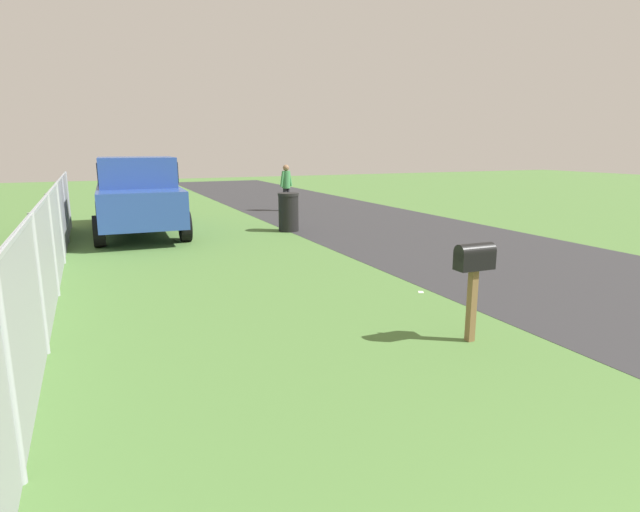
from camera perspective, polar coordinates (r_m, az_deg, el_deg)
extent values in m
cube|color=#2D2D30|center=(9.98, 30.28, -3.21)|extent=(60.00, 5.91, 0.01)
cube|color=brown|center=(6.54, 16.56, -5.32)|extent=(0.09, 0.09, 0.91)
cube|color=black|center=(6.40, 16.87, -0.48)|extent=(0.21, 0.49, 0.22)
cylinder|color=black|center=(6.37, 16.93, 0.48)|extent=(0.21, 0.49, 0.20)
cube|color=red|center=(6.46, 16.27, 0.28)|extent=(0.02, 0.04, 0.18)
cube|color=#284793|center=(15.03, -19.66, 5.78)|extent=(5.55, 2.19, 0.90)
cube|color=#284793|center=(14.31, -19.76, 8.83)|extent=(1.93, 1.91, 0.76)
cube|color=black|center=(14.31, -19.76, 8.83)|extent=(1.87, 1.95, 0.53)
cube|color=#284793|center=(16.25, -16.73, 8.20)|extent=(2.86, 0.18, 0.12)
cube|color=#284793|center=(16.18, -23.30, 7.72)|extent=(2.86, 0.18, 0.12)
cylinder|color=black|center=(13.38, -14.82, 3.22)|extent=(0.77, 0.29, 0.76)
cylinder|color=black|center=(13.28, -23.43, 2.55)|extent=(0.77, 0.29, 0.76)
cylinder|color=black|center=(16.95, -16.46, 4.93)|extent=(0.77, 0.29, 0.76)
cylinder|color=black|center=(16.87, -23.27, 4.41)|extent=(0.77, 0.29, 0.76)
cylinder|color=black|center=(14.52, -3.54, 4.75)|extent=(0.56, 0.56, 1.00)
cylinder|color=black|center=(14.46, -3.56, 6.88)|extent=(0.59, 0.59, 0.08)
cylinder|color=black|center=(19.12, -3.92, 6.28)|extent=(0.14, 0.14, 0.84)
cylinder|color=black|center=(19.22, -3.62, 6.32)|extent=(0.14, 0.14, 0.84)
cylinder|color=#3F8C4C|center=(19.11, -3.80, 8.50)|extent=(0.30, 0.30, 0.63)
sphere|color=#8C6647|center=(19.09, -3.82, 9.79)|extent=(0.23, 0.23, 0.23)
cylinder|color=#3F8C4C|center=(18.97, -4.24, 8.57)|extent=(0.09, 0.17, 0.58)
cylinder|color=#3F8C4C|center=(19.25, -3.37, 8.63)|extent=(0.09, 0.17, 0.58)
cylinder|color=#9EA3A8|center=(4.16, -31.48, -11.39)|extent=(0.07, 0.07, 1.65)
cylinder|color=#9EA3A8|center=(6.60, -28.86, -2.87)|extent=(0.07, 0.07, 1.65)
cylinder|color=#9EA3A8|center=(9.10, -27.69, 1.01)|extent=(0.07, 0.07, 1.65)
cylinder|color=#9EA3A8|center=(11.64, -27.02, 3.22)|extent=(0.07, 0.07, 1.65)
cylinder|color=#9EA3A8|center=(14.18, -26.59, 4.63)|extent=(0.07, 0.07, 1.65)
cylinder|color=#9EA3A8|center=(16.73, -26.30, 5.62)|extent=(0.07, 0.07, 1.65)
cube|color=#9EA3A8|center=(7.73, -28.77, 5.13)|extent=(17.96, 0.04, 0.04)
cube|color=gray|center=(7.85, -28.18, -0.62)|extent=(17.96, 0.01, 1.65)
cube|color=silver|center=(8.63, 11.20, -3.96)|extent=(0.15, 0.13, 0.01)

